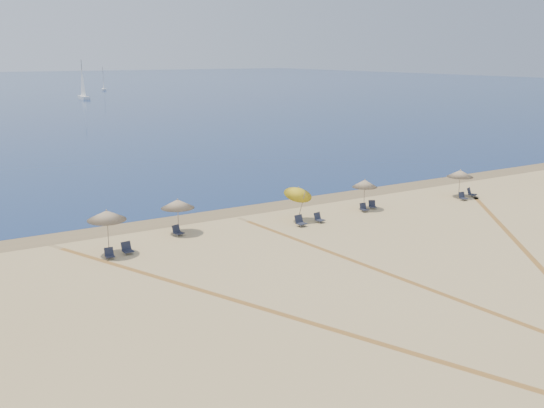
{
  "coord_description": "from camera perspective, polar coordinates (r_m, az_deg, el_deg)",
  "views": [
    {
      "loc": [
        -20.06,
        -13.6,
        11.12
      ],
      "look_at": [
        0.0,
        20.0,
        1.3
      ],
      "focal_mm": 39.42,
      "sensor_mm": 36.0,
      "label": 1
    }
  ],
  "objects": [
    {
      "name": "ground",
      "position": [
        26.67,
        23.13,
        -11.77
      ],
      "size": [
        160.0,
        160.0,
        0.0
      ],
      "primitive_type": "plane",
      "color": "tan",
      "rests_on": "ground"
    },
    {
      "name": "wet_sand",
      "position": [
        44.04,
        -2.67,
        -0.55
      ],
      "size": [
        500.0,
        500.0,
        0.0
      ],
      "primitive_type": "plane",
      "color": "olive",
      "rests_on": "ground"
    },
    {
      "name": "umbrella_1",
      "position": [
        34.96,
        -15.52,
        -1.05
      ],
      "size": [
        2.19,
        2.21,
        2.65
      ],
      "color": "gray",
      "rests_on": "ground"
    },
    {
      "name": "umbrella_2",
      "position": [
        38.32,
        -9.0,
        0.02
      ],
      "size": [
        2.12,
        2.12,
        2.26
      ],
      "color": "gray",
      "rests_on": "ground"
    },
    {
      "name": "umbrella_3",
      "position": [
        40.69,
        2.56,
        1.21
      ],
      "size": [
        1.95,
        2.02,
        2.68
      ],
      "color": "gray",
      "rests_on": "ground"
    },
    {
      "name": "umbrella_4",
      "position": [
        44.36,
        8.85,
        1.95
      ],
      "size": [
        1.87,
        1.87,
        2.27
      ],
      "color": "gray",
      "rests_on": "ground"
    },
    {
      "name": "umbrella_5",
      "position": [
        49.99,
        17.54,
        2.79
      ],
      "size": [
        2.09,
        2.09,
        2.24
      ],
      "color": "gray",
      "rests_on": "ground"
    },
    {
      "name": "chair_2",
      "position": [
        34.78,
        -15.27,
        -4.62
      ],
      "size": [
        0.55,
        0.63,
        0.61
      ],
      "rotation": [
        0.0,
        0.0,
        -0.1
      ],
      "color": "black",
      "rests_on": "ground"
    },
    {
      "name": "chair_3",
      "position": [
        35.33,
        -13.67,
        -4.16
      ],
      "size": [
        0.6,
        0.69,
        0.68
      ],
      "rotation": [
        0.0,
        0.0,
        0.06
      ],
      "color": "black",
      "rests_on": "ground"
    },
    {
      "name": "chair_4",
      "position": [
        38.19,
        -9.01,
        -2.56
      ],
      "size": [
        0.71,
        0.77,
        0.66
      ],
      "rotation": [
        0.0,
        0.0,
        0.29
      ],
      "color": "black",
      "rests_on": "ground"
    },
    {
      "name": "chair_5",
      "position": [
        39.84,
        2.7,
        -1.66
      ],
      "size": [
        0.64,
        0.74,
        0.72
      ],
      "rotation": [
        0.0,
        0.0,
        0.06
      ],
      "color": "black",
      "rests_on": "ground"
    },
    {
      "name": "chair_6",
      "position": [
        40.79,
        4.48,
        -1.35
      ],
      "size": [
        0.64,
        0.72,
        0.66
      ],
      "rotation": [
        0.0,
        0.0,
        0.16
      ],
      "color": "black",
      "rests_on": "ground"
    },
    {
      "name": "chair_7",
      "position": [
        43.97,
        8.76,
        -0.37
      ],
      "size": [
        0.57,
        0.65,
        0.61
      ],
      "rotation": [
        0.0,
        0.0,
        -0.11
      ],
      "color": "black",
      "rests_on": "ground"
    },
    {
      "name": "chair_8",
      "position": [
        44.93,
        9.56,
        -0.09
      ],
      "size": [
        0.7,
        0.74,
        0.6
      ],
      "rotation": [
        0.0,
        0.0,
        -0.42
      ],
      "color": "black",
      "rests_on": "ground"
    },
    {
      "name": "chair_9",
      "position": [
        49.21,
        17.74,
        0.68
      ],
      "size": [
        0.6,
        0.68,
        0.63
      ],
      "rotation": [
        0.0,
        0.0,
        -0.15
      ],
      "color": "black",
      "rests_on": "ground"
    },
    {
      "name": "chair_10",
      "position": [
        50.58,
        18.46,
        1.02
      ],
      "size": [
        0.82,
        0.87,
        0.71
      ],
      "rotation": [
        0.0,
        0.0,
        0.43
      ],
      "color": "black",
      "rests_on": "ground"
    },
    {
      "name": "sailboat_0",
      "position": [
        163.5,
        -17.61,
        10.59
      ],
      "size": [
        1.77,
        6.64,
        9.86
      ],
      "rotation": [
        0.0,
        0.0,
        -0.01
      ],
      "color": "white",
      "rests_on": "ocean"
    },
    {
      "name": "sailboat_2",
      "position": [
        201.87,
        -15.79,
        11.05
      ],
      "size": [
        2.45,
        5.12,
        7.39
      ],
      "rotation": [
        0.0,
        0.0,
        -0.25
      ],
      "color": "white",
      "rests_on": "ocean"
    },
    {
      "name": "tire_tracks",
      "position": [
        31.93,
        12.02,
        -6.62
      ],
      "size": [
        56.42,
        40.92,
        0.0
      ],
      "color": "tan",
      "rests_on": "ground"
    }
  ]
}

